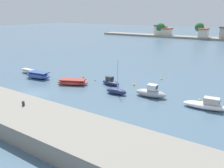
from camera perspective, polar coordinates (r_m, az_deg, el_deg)
name	(u,v)px	position (r m, az deg, el deg)	size (l,w,h in m)	color
ground_plane	(33,94)	(36.79, -18.79, -2.27)	(400.00, 400.00, 0.00)	#476075
mooring_bollard	(23,103)	(27.39, -20.85, -4.46)	(0.29, 0.29, 0.51)	#2D2D33
moored_boat_0	(28,71)	(49.56, -19.77, 2.92)	(3.82, 1.25, 0.87)	white
moored_boat_1	(38,75)	(44.96, -17.55, 2.04)	(5.41, 2.69, 1.25)	#3856A8
moored_boat_2	(73,82)	(39.72, -9.59, 0.46)	(5.61, 4.00, 0.92)	#C63833
moored_boat_3	(111,82)	(38.98, -0.35, 0.48)	(3.50, 1.62, 1.44)	navy
moored_boat_4	(116,91)	(34.55, 1.09, -1.73)	(3.34, 1.52, 5.17)	navy
moored_boat_5	(151,93)	(33.84, 9.49, -2.06)	(4.64, 2.15, 1.86)	#9E9EA3
moored_boat_6	(206,105)	(31.49, 21.98, -4.73)	(5.46, 2.17, 1.57)	white
mooring_buoy_0	(95,80)	(41.75, -4.12, 1.01)	(0.26, 0.26, 0.26)	yellow
mooring_buoy_1	(162,79)	(43.08, 12.01, 1.21)	(0.30, 0.30, 0.30)	yellow
mooring_buoy_2	(200,100)	(34.04, 20.59, -3.68)	(0.34, 0.34, 0.34)	yellow
mooring_buoy_3	(83,77)	(43.85, -7.06, 1.74)	(0.32, 0.32, 0.32)	yellow
mooring_buoy_4	(134,85)	(38.89, 5.42, -0.15)	(0.33, 0.33, 0.33)	yellow
distant_shoreline	(198,34)	(119.82, 20.31, 11.32)	(104.52, 8.22, 7.64)	gray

